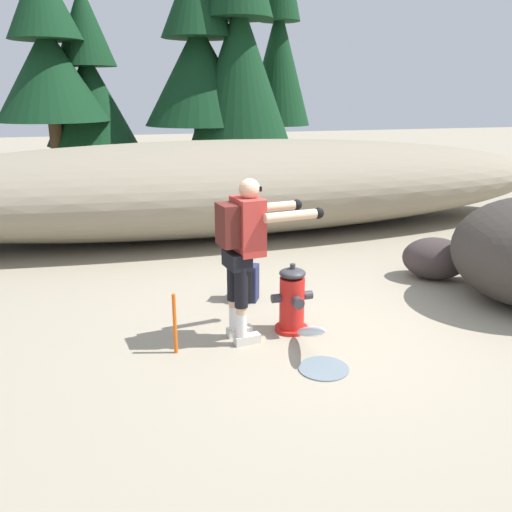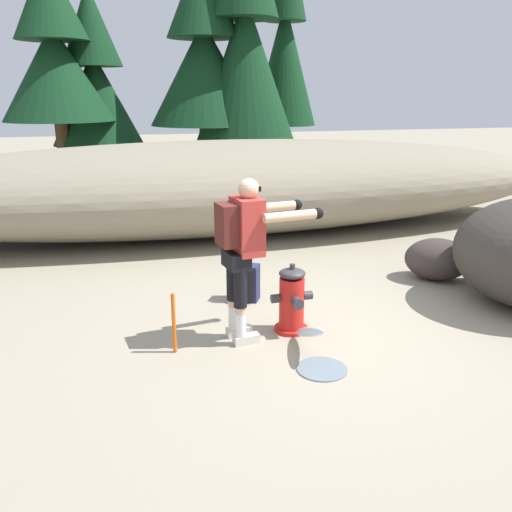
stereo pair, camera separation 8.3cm
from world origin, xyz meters
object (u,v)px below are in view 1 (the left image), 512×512
Objects in this scene: spare_backpack at (245,282)px; survey_stake at (175,324)px; fire_hydrant at (292,301)px; boulder_mid at (435,258)px; utility_worker at (246,241)px.

spare_backpack is 1.52m from survey_stake.
fire_hydrant is at bearing 7.95° from survey_stake.
spare_backpack is 2.62m from boulder_mid.
survey_stake is at bearing -179.11° from utility_worker.
utility_worker is 1.35m from spare_backpack.
fire_hydrant is 0.45× the size of utility_worker.
fire_hydrant is at bearing -156.51° from boulder_mid.
spare_backpack is (0.27, 1.04, -0.81)m from utility_worker.
boulder_mid is (2.62, 0.06, 0.06)m from spare_backpack.
survey_stake reaches higher than spare_backpack.
boulder_mid is at bearing -59.49° from spare_backpack.
utility_worker is (-0.50, -0.06, 0.69)m from fire_hydrant.
survey_stake is at bearing -161.53° from boulder_mid.
utility_worker is 1.92× the size of boulder_mid.
fire_hydrant is 1.25m from survey_stake.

